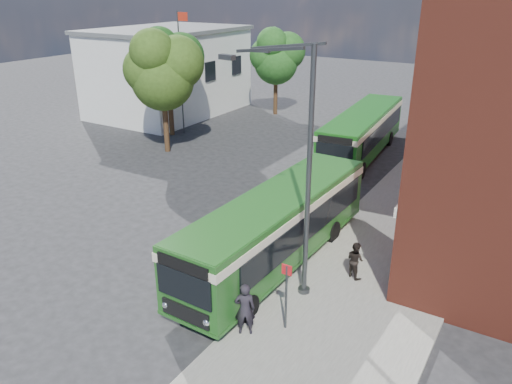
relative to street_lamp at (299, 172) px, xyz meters
The scene contains 14 objects.
ground 7.10m from the street_lamp, 157.54° to the left, with size 120.00×120.00×0.00m, color #262629.
pavement 11.27m from the street_lamp, 77.80° to the left, with size 6.00×48.00×0.15m, color gray.
kerb_line 11.12m from the street_lamp, 95.07° to the left, with size 0.12×48.00×0.01m, color beige.
white_building 30.38m from the street_lamp, 138.79° to the left, with size 9.40×13.40×7.30m.
flagpole 22.89m from the street_lamp, 139.05° to the left, with size 0.95×0.10×9.00m.
street_lamp is the anchor object (origin of this frame).
bus_stop_sign 4.02m from the street_lamp, 70.87° to the right, with size 0.35×0.08×2.52m.
bus_front 3.72m from the street_lamp, 136.65° to the left, with size 2.94×11.64×3.02m.
bus_rear 17.43m from the street_lamp, 102.12° to the left, with size 3.56×12.38×3.02m.
pedestrian_a 4.86m from the street_lamp, 94.36° to the right, with size 0.67×0.44×1.83m, color black.
pedestrian_b 4.63m from the street_lamp, 51.12° to the left, with size 0.72×0.56×1.48m, color black.
tree_left 18.79m from the street_lamp, 144.97° to the left, with size 4.87×4.63×8.22m.
tree_mid 22.76m from the street_lamp, 141.48° to the left, with size 4.76×4.53×8.04m.
tree_right 28.06m from the street_lamp, 120.61° to the left, with size 4.44×4.22×7.50m.
Camera 1 is at (11.78, -16.27, 10.60)m, focal length 35.00 mm.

